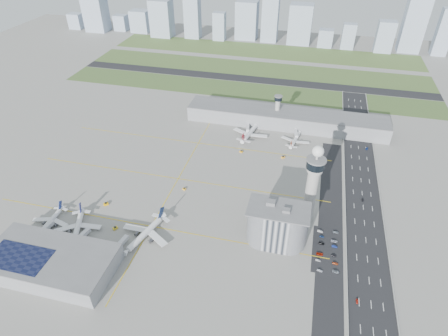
% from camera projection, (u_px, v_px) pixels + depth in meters
% --- Properties ---
extents(ground, '(1000.00, 1000.00, 0.00)m').
position_uv_depth(ground, '(213.00, 209.00, 294.98)').
color(ground, '#98968E').
extents(grass_strip_0, '(480.00, 50.00, 0.08)m').
position_uv_depth(grass_strip_0, '(245.00, 90.00, 475.58)').
color(grass_strip_0, '#42622E').
rests_on(grass_strip_0, ground).
extents(grass_strip_1, '(480.00, 60.00, 0.08)m').
position_uv_depth(grass_strip_1, '(255.00, 69.00, 534.50)').
color(grass_strip_1, '#506A32').
rests_on(grass_strip_1, ground).
extents(grass_strip_2, '(480.00, 70.00, 0.08)m').
position_uv_depth(grass_strip_2, '(264.00, 51.00, 597.34)').
color(grass_strip_2, '#465F2D').
rests_on(grass_strip_2, ground).
extents(runway, '(480.00, 22.00, 0.10)m').
position_uv_depth(runway, '(250.00, 79.00, 504.63)').
color(runway, black).
rests_on(runway, ground).
extents(highway, '(28.00, 500.00, 0.10)m').
position_uv_depth(highway, '(365.00, 234.00, 272.63)').
color(highway, black).
rests_on(highway, ground).
extents(barrier_left, '(0.60, 500.00, 1.20)m').
position_uv_depth(barrier_left, '(346.00, 230.00, 275.02)').
color(barrier_left, '#9E9E99').
rests_on(barrier_left, ground).
extents(barrier_right, '(0.60, 500.00, 1.20)m').
position_uv_depth(barrier_right, '(386.00, 237.00, 269.58)').
color(barrier_right, '#9E9E99').
rests_on(barrier_right, ground).
extents(landside_road, '(18.00, 260.00, 0.08)m').
position_uv_depth(landside_road, '(330.00, 238.00, 269.63)').
color(landside_road, black).
rests_on(landside_road, ground).
extents(parking_lot, '(20.00, 44.00, 0.10)m').
position_uv_depth(parking_lot, '(327.00, 250.00, 260.58)').
color(parking_lot, black).
rests_on(parking_lot, ground).
extents(taxiway_line_h_0, '(260.00, 0.60, 0.01)m').
position_uv_depth(taxiway_line_h_0, '(151.00, 226.00, 279.17)').
color(taxiway_line_h_0, yellow).
rests_on(taxiway_line_h_0, ground).
extents(taxiway_line_h_1, '(260.00, 0.60, 0.01)m').
position_uv_depth(taxiway_line_h_1, '(178.00, 179.00, 326.30)').
color(taxiway_line_h_1, yellow).
rests_on(taxiway_line_h_1, ground).
extents(taxiway_line_h_2, '(260.00, 0.60, 0.01)m').
position_uv_depth(taxiway_line_h_2, '(198.00, 143.00, 373.44)').
color(taxiway_line_h_2, yellow).
rests_on(taxiway_line_h_2, ground).
extents(taxiway_line_v, '(0.60, 260.00, 0.01)m').
position_uv_depth(taxiway_line_v, '(178.00, 179.00, 326.30)').
color(taxiway_line_v, yellow).
rests_on(taxiway_line_v, ground).
extents(control_tower, '(14.00, 14.00, 64.50)m').
position_uv_depth(control_tower, '(313.00, 181.00, 266.70)').
color(control_tower, '#ADAAA5').
rests_on(control_tower, ground).
extents(secondary_tower, '(8.60, 8.60, 31.90)m').
position_uv_depth(secondary_tower, '(277.00, 107.00, 395.94)').
color(secondary_tower, '#ADAAA5').
rests_on(secondary_tower, ground).
extents(admin_building, '(42.00, 24.00, 33.50)m').
position_uv_depth(admin_building, '(277.00, 225.00, 258.61)').
color(admin_building, '#B2B2B7').
rests_on(admin_building, ground).
extents(terminal_pier, '(210.00, 32.00, 15.80)m').
position_uv_depth(terminal_pier, '(286.00, 118.00, 398.83)').
color(terminal_pier, gray).
rests_on(terminal_pier, ground).
extents(near_terminal, '(84.00, 42.00, 13.00)m').
position_uv_depth(near_terminal, '(50.00, 262.00, 243.86)').
color(near_terminal, gray).
rests_on(near_terminal, ground).
extents(airplane_near_a, '(29.48, 34.59, 9.62)m').
position_uv_depth(airplane_near_a, '(49.00, 220.00, 277.97)').
color(airplane_near_a, white).
rests_on(airplane_near_a, ground).
extents(airplane_near_b, '(46.49, 49.95, 11.28)m').
position_uv_depth(airplane_near_b, '(77.00, 226.00, 271.64)').
color(airplane_near_b, white).
rests_on(airplane_near_b, ground).
extents(airplane_near_c, '(49.91, 54.56, 12.75)m').
position_uv_depth(airplane_near_c, '(144.00, 231.00, 266.14)').
color(airplane_near_c, white).
rests_on(airplane_near_c, ground).
extents(airplane_far_a, '(45.33, 50.40, 12.24)m').
position_uv_depth(airplane_far_a, '(251.00, 130.00, 382.38)').
color(airplane_far_a, white).
rests_on(airplane_far_a, ground).
extents(airplane_far_b, '(34.95, 39.02, 9.57)m').
position_uv_depth(airplane_far_b, '(296.00, 138.00, 372.70)').
color(airplane_far_b, white).
rests_on(airplane_far_b, ground).
extents(jet_bridge_near_0, '(5.39, 14.31, 5.70)m').
position_uv_depth(jet_bridge_near_0, '(39.00, 236.00, 267.32)').
color(jet_bridge_near_0, silver).
rests_on(jet_bridge_near_0, ground).
extents(jet_bridge_near_1, '(5.39, 14.31, 5.70)m').
position_uv_depth(jet_bridge_near_1, '(76.00, 244.00, 261.49)').
color(jet_bridge_near_1, silver).
rests_on(jet_bridge_near_1, ground).
extents(jet_bridge_near_2, '(5.39, 14.31, 5.70)m').
position_uv_depth(jet_bridge_near_2, '(115.00, 251.00, 255.67)').
color(jet_bridge_near_2, silver).
rests_on(jet_bridge_near_2, ground).
extents(jet_bridge_far_0, '(5.39, 14.31, 5.70)m').
position_uv_depth(jet_bridge_far_0, '(248.00, 125.00, 396.60)').
color(jet_bridge_far_0, silver).
rests_on(jet_bridge_far_0, ground).
extents(jet_bridge_far_1, '(5.39, 14.31, 5.70)m').
position_uv_depth(jet_bridge_far_1, '(295.00, 131.00, 386.90)').
color(jet_bridge_far_1, silver).
rests_on(jet_bridge_far_1, ground).
extents(tug_0, '(4.38, 4.22, 2.10)m').
position_uv_depth(tug_0, '(106.00, 204.00, 298.14)').
color(tug_0, '#FAAB00').
rests_on(tug_0, ground).
extents(tug_1, '(4.04, 4.36, 2.09)m').
position_uv_depth(tug_1, '(115.00, 228.00, 276.38)').
color(tug_1, gold).
rests_on(tug_1, ground).
extents(tug_2, '(4.16, 4.36, 2.09)m').
position_uv_depth(tug_2, '(144.00, 234.00, 271.72)').
color(tug_2, yellow).
rests_on(tug_2, ground).
extents(tug_3, '(3.26, 2.75, 1.61)m').
position_uv_depth(tug_3, '(184.00, 189.00, 313.74)').
color(tug_3, '#F3A81F').
rests_on(tug_3, ground).
extents(tug_4, '(3.58, 3.18, 1.73)m').
position_uv_depth(tug_4, '(241.00, 151.00, 359.74)').
color(tug_4, orange).
rests_on(tug_4, ground).
extents(tug_5, '(3.94, 4.01, 1.94)m').
position_uv_depth(tug_5, '(283.00, 157.00, 351.73)').
color(tug_5, orange).
rests_on(tug_5, ground).
extents(car_lot_0, '(3.87, 1.95, 1.26)m').
position_uv_depth(car_lot_0, '(320.00, 270.00, 245.38)').
color(car_lot_0, silver).
rests_on(car_lot_0, ground).
extents(car_lot_1, '(3.49, 1.34, 1.13)m').
position_uv_depth(car_lot_1, '(318.00, 260.00, 252.32)').
color(car_lot_1, '#A9AAAC').
rests_on(car_lot_1, ground).
extents(car_lot_2, '(4.92, 2.74, 1.30)m').
position_uv_depth(car_lot_2, '(320.00, 254.00, 256.76)').
color(car_lot_2, '#B1220B').
rests_on(car_lot_2, ground).
extents(car_lot_3, '(4.10, 1.98, 1.15)m').
position_uv_depth(car_lot_3, '(322.00, 243.00, 264.61)').
color(car_lot_3, black).
rests_on(car_lot_3, ground).
extents(car_lot_4, '(3.49, 1.55, 1.17)m').
position_uv_depth(car_lot_4, '(322.00, 236.00, 270.06)').
color(car_lot_4, navy).
rests_on(car_lot_4, ground).
extents(car_lot_5, '(4.10, 1.71, 1.32)m').
position_uv_depth(car_lot_5, '(320.00, 231.00, 274.17)').
color(car_lot_5, silver).
rests_on(car_lot_5, ground).
extents(car_lot_6, '(4.62, 2.27, 1.26)m').
position_uv_depth(car_lot_6, '(336.00, 272.00, 244.64)').
color(car_lot_6, gray).
rests_on(car_lot_6, ground).
extents(car_lot_7, '(3.95, 1.66, 1.14)m').
position_uv_depth(car_lot_7, '(335.00, 263.00, 250.16)').
color(car_lot_7, '#B1421A').
rests_on(car_lot_7, ground).
extents(car_lot_8, '(3.65, 1.77, 1.20)m').
position_uv_depth(car_lot_8, '(334.00, 256.00, 255.60)').
color(car_lot_8, '#25232A').
rests_on(car_lot_8, ground).
extents(car_lot_9, '(3.97, 1.50, 1.29)m').
position_uv_depth(car_lot_9, '(335.00, 246.00, 262.24)').
color(car_lot_9, navy).
rests_on(car_lot_9, ground).
extents(car_lot_10, '(4.64, 2.16, 1.29)m').
position_uv_depth(car_lot_10, '(334.00, 241.00, 266.27)').
color(car_lot_10, '#B4B6C8').
rests_on(car_lot_10, ground).
extents(car_lot_11, '(4.44, 2.29, 1.23)m').
position_uv_depth(car_lot_11, '(336.00, 232.00, 273.47)').
color(car_lot_11, gray).
rests_on(car_lot_11, ground).
extents(car_hw_0, '(1.52, 3.61, 1.22)m').
position_uv_depth(car_hw_0, '(357.00, 301.00, 226.77)').
color(car_hw_0, '#AA2418').
rests_on(car_hw_0, ground).
extents(car_hw_1, '(1.34, 3.53, 1.15)m').
position_uv_depth(car_hw_1, '(363.00, 200.00, 302.52)').
color(car_hw_1, black).
rests_on(car_hw_1, ground).
extents(car_hw_2, '(2.73, 4.72, 1.24)m').
position_uv_depth(car_hw_2, '(367.00, 148.00, 364.35)').
color(car_hw_2, navy).
rests_on(car_hw_2, ground).
extents(car_hw_4, '(1.66, 3.52, 1.16)m').
position_uv_depth(car_hw_4, '(349.00, 118.00, 414.84)').
color(car_hw_4, gray).
rests_on(car_hw_4, ground).
extents(skyline_bldg_0, '(24.05, 19.24, 26.50)m').
position_uv_depth(skyline_bldg_0, '(76.00, 21.00, 691.77)').
color(skyline_bldg_0, '#9EADC1').
rests_on(skyline_bldg_0, ground).
extents(skyline_bldg_1, '(37.63, 30.10, 65.60)m').
position_uv_depth(skyline_bldg_1, '(96.00, 12.00, 668.04)').
color(skyline_bldg_1, '#9EADC1').
rests_on(skyline_bldg_1, ground).
extents(skyline_bldg_2, '(22.81, 18.25, 26.79)m').
position_uv_depth(skyline_bldg_2, '(121.00, 23.00, 681.55)').
color(skyline_bldg_2, '#9EADC1').
rests_on(skyline_bldg_2, ground).
extents(skyline_bldg_3, '(32.30, 25.84, 36.93)m').
position_uv_depth(skyline_bldg_3, '(141.00, 21.00, 671.99)').
color(skyline_bldg_3, '#9EADC1').
rests_on(skyline_bldg_3, ground).
extents(skyline_bldg_4, '(35.81, 28.65, 60.36)m').
position_uv_depth(skyline_bldg_4, '(162.00, 18.00, 643.08)').
color(skyline_bldg_4, '#9EADC1').
rests_on(skyline_bldg_4, ground).
extents(skyline_bldg_5, '(25.49, 20.39, 66.89)m').
position_uv_depth(skyline_bldg_5, '(193.00, 18.00, 634.12)').
color(skyline_bldg_5, '#9EADC1').
rests_on(skyline_bldg_5, ground).
extents(skyline_bldg_6, '(20.04, 16.03, 45.20)m').
position_uv_depth(skyline_bldg_6, '(219.00, 26.00, 629.91)').
color(skyline_bldg_6, '#9EADC1').
rests_on(skyline_bldg_6, ground).
extents(skyline_bldg_7, '(35.76, 28.61, 61.22)m').
position_uv_depth(skyline_bldg_7, '(247.00, 20.00, 631.72)').
color(skyline_bldg_7, '#9EADC1').
rests_on(skyline_bldg_7, ground).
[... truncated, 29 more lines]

